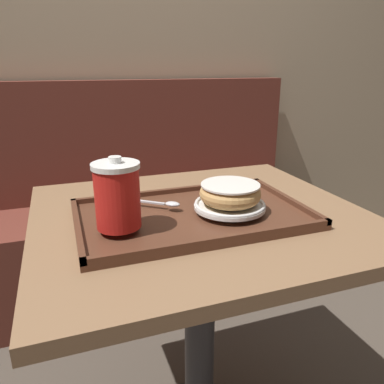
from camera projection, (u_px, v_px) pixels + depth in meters
wall_behind at (116, 34)px, 1.72m from camera, size 8.00×0.05×2.40m
booth_bench at (148, 227)px, 1.82m from camera, size 1.51×0.44×1.00m
cafe_table at (200, 280)px, 0.95m from camera, size 0.77×0.69×0.73m
serving_tray at (192, 215)px, 0.85m from camera, size 0.51×0.32×0.02m
coffee_cup_front at (117, 195)px, 0.73m from camera, size 0.09×0.09×0.14m
plate_with_chocolate_donut at (230, 205)px, 0.85m from camera, size 0.16×0.16×0.01m
donut_chocolate_glazed at (230, 193)px, 0.84m from camera, size 0.14×0.14×0.04m
spoon at (162, 203)px, 0.87m from camera, size 0.14×0.11×0.01m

